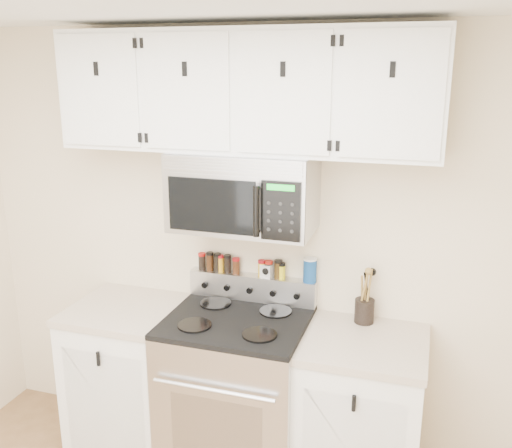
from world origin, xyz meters
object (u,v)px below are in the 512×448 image
(microwave, at_px, (243,192))
(salt_canister, at_px, (310,270))
(range, at_px, (237,394))
(utensil_crock, at_px, (364,309))

(microwave, bearing_deg, salt_canister, 24.61)
(microwave, bearing_deg, range, -90.23)
(microwave, distance_m, salt_canister, 0.59)
(range, bearing_deg, microwave, 89.77)
(utensil_crock, xyz_separation_m, salt_canister, (-0.32, 0.05, 0.17))
(utensil_crock, bearing_deg, microwave, -170.90)
(microwave, xyz_separation_m, utensil_crock, (0.66, 0.11, -0.63))
(range, bearing_deg, utensil_crock, 19.41)
(range, relative_size, utensil_crock, 3.55)
(microwave, height_order, salt_canister, microwave)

